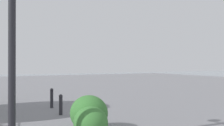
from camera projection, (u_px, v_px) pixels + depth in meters
The scene contains 5 objects.
lamppost at pixel (12, 6), 4.60m from camera, with size 0.98×0.28×4.35m.
bollard_near at pixel (61, 104), 8.00m from camera, with size 0.13×0.13×0.70m.
bollard_mid at pixel (52, 98), 9.26m from camera, with size 0.13×0.13×0.77m.
shrub_low at pixel (91, 123), 5.44m from camera, with size 0.88×0.79×0.75m.
shrub_round at pixel (89, 113), 6.11m from camera, with size 1.08×0.97×0.91m.
Camera 1 is at (0.28, 1.39, 1.73)m, focal length 37.78 mm.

